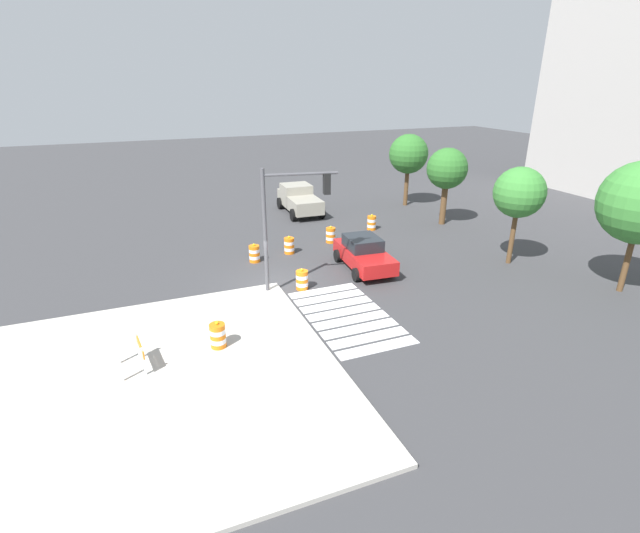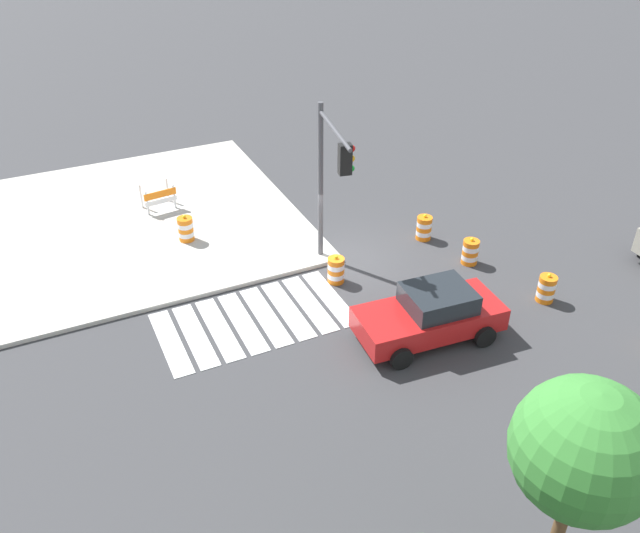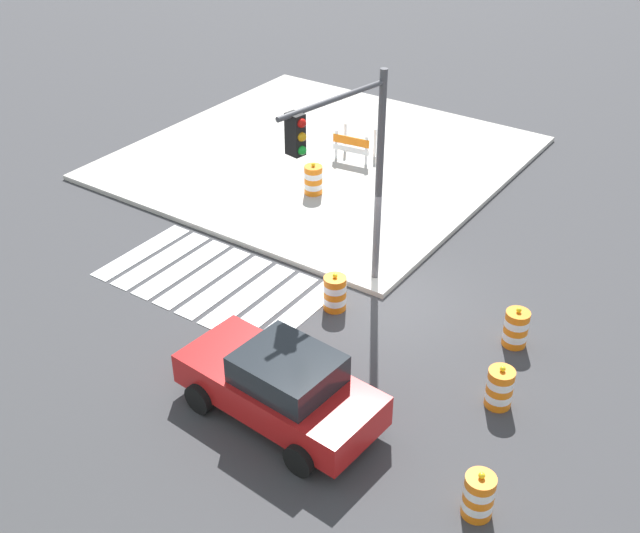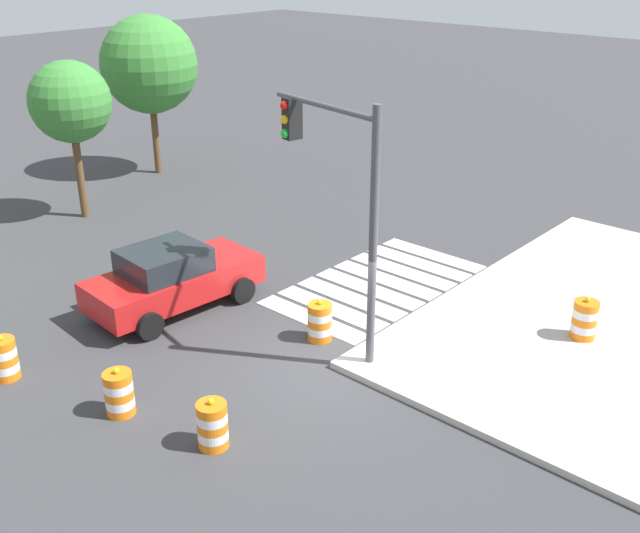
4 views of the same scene
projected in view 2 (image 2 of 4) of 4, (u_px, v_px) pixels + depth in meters
The scene contains 12 objects.
ground_plane at pixel (343, 262), 22.95m from camera, with size 120.00×120.00×0.00m, color #38383A.
sidewalk_corner at pixel (135, 220), 25.31m from camera, with size 12.00×12.00×0.15m, color #BCB7AD.
crosswalk_stripes at pixel (254, 319), 20.14m from camera, with size 5.85×3.20×0.02m.
sports_car at pixel (431, 314), 19.03m from camera, with size 4.43×2.40×1.63m.
traffic_barrel_near_corner at pixel (546, 289), 20.76m from camera, with size 0.56×0.56×1.02m.
traffic_barrel_crosswalk_end at pixel (470, 252), 22.63m from camera, with size 0.56×0.56×1.02m.
traffic_barrel_median_near at pixel (336, 270), 21.66m from camera, with size 0.56×0.56×1.02m.
traffic_barrel_median_far at pixel (424, 228), 24.05m from camera, with size 0.56×0.56×1.02m.
traffic_barrel_on_sidewalk at pixel (186, 229), 23.68m from camera, with size 0.56×0.56×1.02m.
construction_barricade at pixel (159, 197), 25.59m from camera, with size 1.32×0.92×1.00m.
traffic_light_pole at pixel (330, 169), 20.14m from camera, with size 0.80×3.25×5.50m.
street_tree_corner_lot at pixel (584, 450), 10.98m from camera, with size 2.54×2.54×5.05m.
Camera 2 is at (9.00, 17.16, 12.31)m, focal length 36.65 mm.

